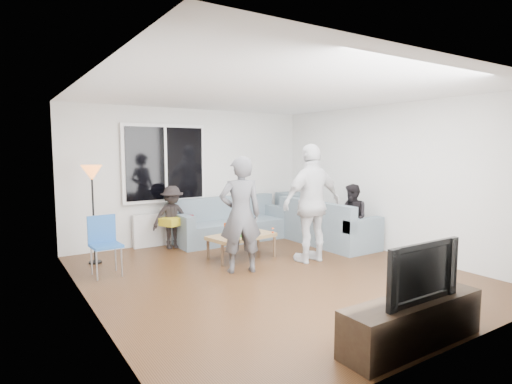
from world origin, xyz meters
TOP-DOWN VIEW (x-y plane):
  - floor at (0.00, 0.00)m, footprint 5.00×5.50m
  - ceiling at (0.00, 0.00)m, footprint 5.00×5.50m
  - wall_back at (0.00, 2.77)m, footprint 5.00×0.04m
  - wall_front at (0.00, -2.77)m, footprint 5.00×0.04m
  - wall_left at (-2.52, 0.00)m, footprint 0.04×5.50m
  - wall_right at (2.52, 0.00)m, footprint 0.04×5.50m
  - window_frame at (-0.60, 2.69)m, footprint 1.62×0.06m
  - window_glass at (-0.60, 2.65)m, footprint 1.50×0.02m
  - window_mullion at (-0.60, 2.64)m, footprint 0.05×0.03m
  - radiator at (-0.60, 2.65)m, footprint 1.30×0.12m
  - potted_plant at (-0.42, 2.62)m, footprint 0.24×0.22m
  - vase at (-0.67, 2.62)m, footprint 0.17×0.17m
  - sofa_back_section at (0.61, 2.27)m, footprint 2.30×0.85m
  - sofa_right_section at (2.02, 1.02)m, footprint 2.00×0.85m
  - sofa_corner at (2.40, 2.27)m, footprint 0.85×0.85m
  - cushion_yellow at (-0.65, 2.25)m, footprint 0.48×0.45m
  - cushion_red at (-0.39, 2.33)m, footprint 0.46×0.43m
  - coffee_table at (0.08, 1.02)m, footprint 1.18×0.77m
  - pitcher at (0.07, 0.94)m, footprint 0.17×0.17m
  - side_chair at (-2.05, 1.25)m, footprint 0.43×0.43m
  - floor_lamp at (-2.05, 2.02)m, footprint 0.32×0.32m
  - player_left at (-0.33, 0.35)m, footprint 0.73×0.59m
  - player_right at (0.93, 0.23)m, footprint 1.12×0.48m
  - spectator_right at (2.02, 0.38)m, footprint 0.57×0.67m
  - spectator_back at (-0.63, 2.30)m, footprint 0.76×0.46m
  - tv_console at (-0.17, -2.50)m, footprint 1.60×0.40m
  - television at (-0.17, -2.50)m, footprint 0.96×0.13m
  - bottle_c at (0.09, 1.19)m, footprint 0.07×0.07m
  - bottle_a at (-0.18, 1.08)m, footprint 0.07×0.07m
  - bottle_b at (-0.03, 0.89)m, footprint 0.08×0.08m

SIDE VIEW (x-z plane):
  - floor at x=0.00m, z-range -0.04..0.00m
  - coffee_table at x=0.08m, z-range 0.00..0.40m
  - tv_console at x=-0.17m, z-range 0.00..0.44m
  - radiator at x=-0.60m, z-range 0.00..0.62m
  - sofa_back_section at x=0.61m, z-range 0.00..0.85m
  - sofa_right_section at x=2.02m, z-range 0.00..0.85m
  - sofa_corner at x=2.40m, z-range 0.00..0.85m
  - side_chair at x=-2.05m, z-range 0.00..0.86m
  - pitcher at x=0.07m, z-range 0.40..0.57m
  - bottle_a at x=-0.18m, z-range 0.40..0.61m
  - bottle_c at x=0.09m, z-range 0.40..0.62m
  - cushion_yellow at x=-0.65m, z-range 0.44..0.58m
  - cushion_red at x=-0.39m, z-range 0.45..0.57m
  - bottle_b at x=-0.03m, z-range 0.40..0.67m
  - spectator_back at x=-0.63m, z-range 0.00..1.15m
  - spectator_right at x=2.02m, z-range 0.00..1.20m
  - vase at x=-0.67m, z-range 0.62..0.78m
  - television at x=-0.17m, z-range 0.44..0.99m
  - floor_lamp at x=-2.05m, z-range 0.00..1.56m
  - potted_plant at x=-0.42m, z-range 0.62..0.99m
  - player_left at x=-0.33m, z-range 0.00..1.72m
  - player_right at x=0.93m, z-range 0.00..1.91m
  - wall_back at x=0.00m, z-range 0.00..2.60m
  - wall_front at x=0.00m, z-range 0.00..2.60m
  - wall_left at x=-2.52m, z-range 0.00..2.60m
  - wall_right at x=2.52m, z-range 0.00..2.60m
  - window_frame at x=-0.60m, z-range 0.81..2.29m
  - window_glass at x=-0.60m, z-range 0.88..2.23m
  - window_mullion at x=-0.60m, z-range 0.88..2.23m
  - ceiling at x=0.00m, z-range 2.60..2.64m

